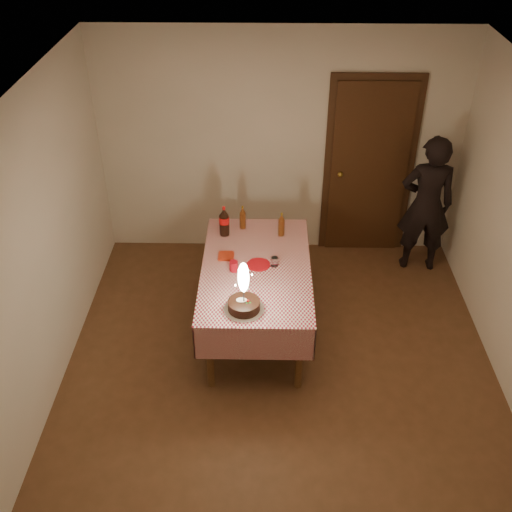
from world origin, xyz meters
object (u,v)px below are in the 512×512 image
object	(u,v)px
amber_bottle_right	(281,225)
red_plate	(258,265)
dining_table	(256,276)
photographer	(426,205)
cola_bottle	(224,221)
clear_cup	(274,262)
amber_bottle_left	(243,218)
red_cup	(234,266)
birthday_cake	(244,298)

from	to	relation	value
amber_bottle_right	red_plate	bearing A→B (deg)	-112.99
dining_table	photographer	xyz separation A→B (m)	(1.83, 1.17, 0.12)
red_plate	cola_bottle	size ratio (longest dim) A/B	0.69
clear_cup	amber_bottle_left	size ratio (longest dim) A/B	0.35
clear_cup	amber_bottle_left	world-z (taller)	amber_bottle_left
amber_bottle_left	photographer	world-z (taller)	photographer
red_cup	photographer	distance (m)	2.38
red_cup	amber_bottle_left	bearing A→B (deg)	85.69
dining_table	amber_bottle_right	size ratio (longest dim) A/B	6.75
red_plate	amber_bottle_right	world-z (taller)	amber_bottle_right
red_plate	amber_bottle_left	xyz separation A→B (m)	(-0.17, 0.65, 0.11)
dining_table	red_cup	world-z (taller)	red_cup
dining_table	red_plate	distance (m)	0.12
red_cup	photographer	world-z (taller)	photographer
cola_bottle	red_cup	bearing A→B (deg)	-78.75
amber_bottle_right	cola_bottle	bearing A→B (deg)	179.67
birthday_cake	red_plate	world-z (taller)	birthday_cake
red_plate	amber_bottle_right	distance (m)	0.58
clear_cup	birthday_cake	bearing A→B (deg)	-112.16
birthday_cake	photographer	bearing A→B (deg)	42.93
dining_table	birthday_cake	world-z (taller)	birthday_cake
clear_cup	red_cup	bearing A→B (deg)	-167.06
red_plate	amber_bottle_right	size ratio (longest dim) A/B	0.86
clear_cup	amber_bottle_left	xyz separation A→B (m)	(-0.32, 0.66, 0.07)
dining_table	cola_bottle	size ratio (longest dim) A/B	5.42
clear_cup	dining_table	bearing A→B (deg)	-171.20
red_cup	clear_cup	bearing A→B (deg)	12.94
amber_bottle_left	photographer	distance (m)	2.04
clear_cup	amber_bottle_right	xyz separation A→B (m)	(0.07, 0.53, 0.07)
dining_table	cola_bottle	bearing A→B (deg)	120.45
red_plate	red_cup	distance (m)	0.25
photographer	amber_bottle_right	bearing A→B (deg)	-158.81
dining_table	clear_cup	distance (m)	0.23
clear_cup	amber_bottle_right	size ratio (longest dim) A/B	0.35
clear_cup	amber_bottle_right	distance (m)	0.54
red_plate	red_cup	xyz separation A→B (m)	(-0.23, -0.09, 0.05)
red_cup	cola_bottle	size ratio (longest dim) A/B	0.31
dining_table	clear_cup	world-z (taller)	clear_cup
birthday_cake	cola_bottle	world-z (taller)	birthday_cake
cola_bottle	photographer	world-z (taller)	photographer
clear_cup	photographer	size ratio (longest dim) A/B	0.06
cola_bottle	amber_bottle_left	distance (m)	0.22
dining_table	photographer	size ratio (longest dim) A/B	1.07
red_plate	cola_bottle	xyz separation A→B (m)	(-0.35, 0.53, 0.15)
red_cup	photographer	bearing A→B (deg)	31.15
red_cup	red_plate	bearing A→B (deg)	22.52
cola_bottle	amber_bottle_right	size ratio (longest dim) A/B	1.25
amber_bottle_left	amber_bottle_right	distance (m)	0.41
clear_cup	amber_bottle_left	distance (m)	0.74
birthday_cake	red_cup	bearing A→B (deg)	101.55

